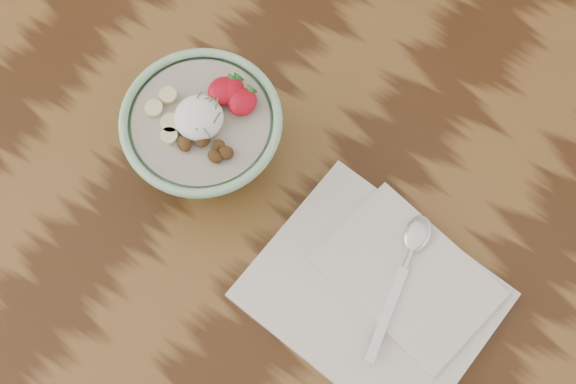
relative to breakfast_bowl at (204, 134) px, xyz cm
name	(u,v)px	position (x,y,z in cm)	size (l,w,h in cm)	color
table	(199,161)	(-3.71, 1.01, -15.29)	(160.00, 90.00, 75.00)	#381F0E
breakfast_bowl	(204,134)	(0.00, 0.00, 0.00)	(17.54, 17.54, 11.92)	#92C49A
napkin	(380,291)	(25.41, -1.64, -5.34)	(25.98, 22.08, 1.55)	silver
spoon	(410,253)	(25.70, 3.52, -4.05)	(6.15, 17.51, 0.92)	silver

